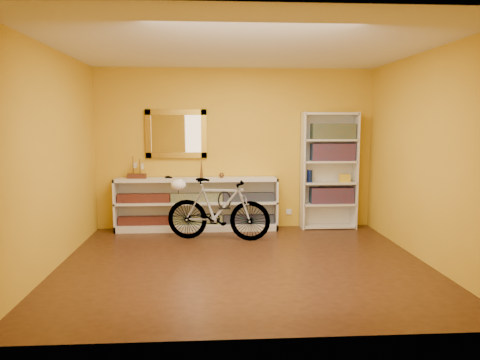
{
  "coord_description": "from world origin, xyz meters",
  "views": [
    {
      "loc": [
        -0.39,
        -5.45,
        1.71
      ],
      "look_at": [
        0.0,
        0.7,
        0.95
      ],
      "focal_mm": 34.15,
      "sensor_mm": 36.0,
      "label": 1
    }
  ],
  "objects": [
    {
      "name": "back_wall",
      "position": [
        0.0,
        2.0,
        1.3
      ],
      "size": [
        4.5,
        0.01,
        2.6
      ],
      "primitive_type": "cube",
      "color": "gold",
      "rests_on": "ground"
    },
    {
      "name": "book_row_b",
      "position": [
        1.58,
        1.84,
        1.25
      ],
      "size": [
        0.7,
        0.22,
        0.28
      ],
      "primitive_type": "cube",
      "color": "maroon",
      "rests_on": "bookcase"
    },
    {
      "name": "bronze_ornament",
      "position": [
        -0.55,
        1.81,
        1.01
      ],
      "size": [
        0.05,
        0.05,
        0.31
      ],
      "primitive_type": "cone",
      "color": "brown",
      "rests_on": "console_unit"
    },
    {
      "name": "model_ship",
      "position": [
        -1.57,
        1.81,
        1.02
      ],
      "size": [
        0.3,
        0.14,
        0.35
      ],
      "primitive_type": null,
      "rotation": [
        0.0,
        0.0,
        -0.1
      ],
      "color": "#462113",
      "rests_on": "console_unit"
    },
    {
      "name": "u_lock",
      "position": [
        -0.2,
        1.14,
        0.6
      ],
      "size": [
        0.2,
        0.02,
        0.2
      ],
      "primitive_type": "torus",
      "rotation": [
        1.57,
        0.0,
        0.0
      ],
      "color": "black",
      "rests_on": "bicycle"
    },
    {
      "name": "travel_mug",
      "position": [
        1.21,
        1.82,
        0.87
      ],
      "size": [
        0.09,
        0.09,
        0.2
      ],
      "primitive_type": "cylinder",
      "color": "navy",
      "rests_on": "bookcase"
    },
    {
      "name": "cd_row_upper",
      "position": [
        -0.63,
        1.79,
        0.54
      ],
      "size": [
        2.5,
        0.13,
        0.14
      ],
      "primitive_type": "cube",
      "color": "navy",
      "rests_on": "console_unit"
    },
    {
      "name": "bookcase",
      "position": [
        1.53,
        1.84,
        0.95
      ],
      "size": [
        0.9,
        0.3,
        1.9
      ],
      "primitive_type": null,
      "color": "silver",
      "rests_on": "floor"
    },
    {
      "name": "wall_socket",
      "position": [
        0.9,
        1.99,
        0.25
      ],
      "size": [
        0.09,
        0.02,
        0.09
      ],
      "primitive_type": "cube",
      "color": "silver",
      "rests_on": "back_wall"
    },
    {
      "name": "book_row_c",
      "position": [
        1.58,
        1.84,
        1.59
      ],
      "size": [
        0.7,
        0.22,
        0.25
      ],
      "primitive_type": "cube",
      "color": "#194E58",
      "rests_on": "bookcase"
    },
    {
      "name": "yellow_bag",
      "position": [
        1.78,
        1.8,
        0.83
      ],
      "size": [
        0.17,
        0.12,
        0.13
      ],
      "primitive_type": "cube",
      "rotation": [
        0.0,
        0.0,
        -0.04
      ],
      "color": "yellow",
      "rests_on": "bookcase"
    },
    {
      "name": "gilt_mirror",
      "position": [
        -0.95,
        1.97,
        1.55
      ],
      "size": [
        0.98,
        0.06,
        0.78
      ],
      "primitive_type": "cube",
      "color": "olive",
      "rests_on": "back_wall"
    },
    {
      "name": "console_unit",
      "position": [
        -0.63,
        1.81,
        0.42
      ],
      "size": [
        2.6,
        0.35,
        0.85
      ],
      "primitive_type": null,
      "color": "silver",
      "rests_on": "floor"
    },
    {
      "name": "toy_car",
      "position": [
        -1.07,
        1.81,
        0.85
      ],
      "size": [
        0.0,
        0.0,
        0.0
      ],
      "primitive_type": "imported",
      "rotation": [
        0.0,
        0.0,
        1.38
      ],
      "color": "black",
      "rests_on": "console_unit"
    },
    {
      "name": "bicycle",
      "position": [
        -0.29,
        1.16,
        0.46
      ],
      "size": [
        0.7,
        1.62,
        0.92
      ],
      "primitive_type": "imported",
      "rotation": [
        0.0,
        0.0,
        1.38
      ],
      "color": "silver",
      "rests_on": "floor"
    },
    {
      "name": "decorative_orb",
      "position": [
        -0.23,
        1.81,
        0.89
      ],
      "size": [
        0.08,
        0.08,
        0.08
      ],
      "primitive_type": "sphere",
      "color": "brown",
      "rests_on": "console_unit"
    },
    {
      "name": "red_tin",
      "position": [
        1.33,
        1.87,
        1.56
      ],
      "size": [
        0.19,
        0.19,
        0.2
      ],
      "primitive_type": "cube",
      "rotation": [
        0.0,
        0.0,
        -0.31
      ],
      "color": "maroon",
      "rests_on": "bookcase"
    },
    {
      "name": "cd_row_lower",
      "position": [
        -0.63,
        1.79,
        0.17
      ],
      "size": [
        2.5,
        0.13,
        0.14
      ],
      "primitive_type": "cube",
      "color": "black",
      "rests_on": "console_unit"
    },
    {
      "name": "right_wall",
      "position": [
        2.25,
        0.0,
        1.3
      ],
      "size": [
        0.01,
        4.0,
        2.6
      ],
      "primitive_type": "cube",
      "color": "gold",
      "rests_on": "ground"
    },
    {
      "name": "left_wall",
      "position": [
        -2.25,
        0.0,
        1.3
      ],
      "size": [
        0.01,
        4.0,
        2.6
      ],
      "primitive_type": "cube",
      "color": "gold",
      "rests_on": "ground"
    },
    {
      "name": "helmet",
      "position": [
        -0.88,
        1.28,
        0.81
      ],
      "size": [
        0.23,
        0.22,
        0.17
      ],
      "primitive_type": "ellipsoid",
      "color": "white",
      "rests_on": "bicycle"
    },
    {
      "name": "book_row_a",
      "position": [
        1.58,
        1.84,
        0.55
      ],
      "size": [
        0.7,
        0.22,
        0.26
      ],
      "primitive_type": "cube",
      "color": "maroon",
      "rests_on": "bookcase"
    },
    {
      "name": "ceiling",
      "position": [
        0.0,
        0.0,
        2.6
      ],
      "size": [
        4.5,
        4.0,
        0.01
      ],
      "primitive_type": "cube",
      "color": "silver",
      "rests_on": "ground"
    },
    {
      "name": "floor",
      "position": [
        0.0,
        0.0,
        -0.01
      ],
      "size": [
        4.5,
        4.0,
        0.01
      ],
      "primitive_type": "cube",
      "color": "#331A0E",
      "rests_on": "ground"
    }
  ]
}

